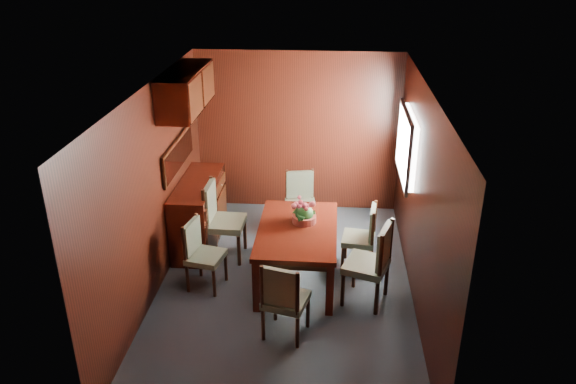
# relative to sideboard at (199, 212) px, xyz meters

# --- Properties ---
(ground) EXTENTS (4.50, 4.50, 0.00)m
(ground) POSITION_rel_sideboard_xyz_m (1.25, -1.00, -0.45)
(ground) COLOR #2F3A41
(ground) RESTS_ON ground
(room_shell) EXTENTS (3.06, 4.52, 2.41)m
(room_shell) POSITION_rel_sideboard_xyz_m (1.15, -0.67, 1.18)
(room_shell) COLOR black
(room_shell) RESTS_ON ground
(sideboard) EXTENTS (0.48, 1.40, 0.90)m
(sideboard) POSITION_rel_sideboard_xyz_m (0.00, 0.00, 0.00)
(sideboard) COLOR black
(sideboard) RESTS_ON ground
(dining_table) EXTENTS (0.94, 1.49, 0.70)m
(dining_table) POSITION_rel_sideboard_xyz_m (1.38, -0.81, 0.15)
(dining_table) COLOR black
(dining_table) RESTS_ON ground
(chair_left_near) EXTENTS (0.47, 0.48, 0.86)m
(chair_left_near) POSITION_rel_sideboard_xyz_m (0.25, -1.04, 0.03)
(chair_left_near) COLOR black
(chair_left_near) RESTS_ON ground
(chair_left_far) EXTENTS (0.48, 0.50, 1.04)m
(chair_left_far) POSITION_rel_sideboard_xyz_m (0.35, -0.34, 0.13)
(chair_left_far) COLOR black
(chair_left_far) RESTS_ON ground
(chair_right_near) EXTENTS (0.59, 0.60, 1.00)m
(chair_right_near) POSITION_rel_sideboard_xyz_m (2.26, -1.22, 0.11)
(chair_right_near) COLOR black
(chair_right_near) RESTS_ON ground
(chair_right_far) EXTENTS (0.44, 0.46, 0.86)m
(chair_right_far) POSITION_rel_sideboard_xyz_m (2.19, -0.48, 0.03)
(chair_right_far) COLOR black
(chair_right_far) RESTS_ON ground
(chair_head) EXTENTS (0.52, 0.51, 0.90)m
(chair_head) POSITION_rel_sideboard_xyz_m (1.32, -1.93, 0.05)
(chair_head) COLOR black
(chair_head) RESTS_ON ground
(chair_foot) EXTENTS (0.48, 0.47, 0.88)m
(chair_foot) POSITION_rel_sideboard_xyz_m (1.34, 0.48, 0.04)
(chair_foot) COLOR black
(chair_foot) RESTS_ON ground
(flower_centerpiece) EXTENTS (0.31, 0.31, 0.31)m
(flower_centerpiece) POSITION_rel_sideboard_xyz_m (1.45, -0.64, 0.40)
(flower_centerpiece) COLOR #A94133
(flower_centerpiece) RESTS_ON dining_table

